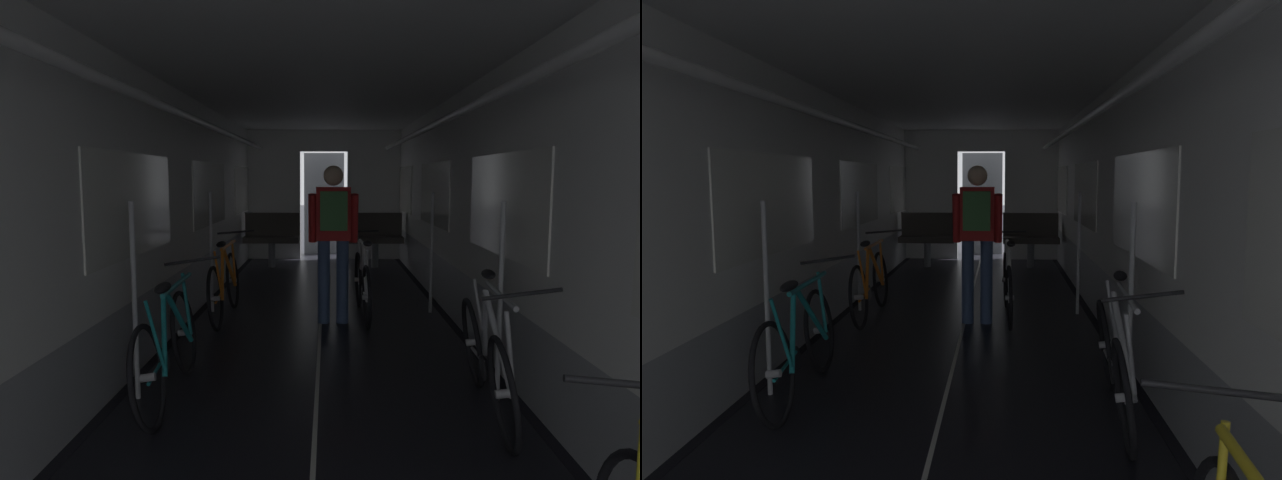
# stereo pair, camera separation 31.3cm
# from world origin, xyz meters

# --- Properties ---
(train_car_shell) EXTENTS (3.14, 12.34, 2.57)m
(train_car_shell) POSITION_xyz_m (-0.00, 3.60, 1.70)
(train_car_shell) COLOR black
(train_car_shell) RESTS_ON ground
(bench_seat_far_left) EXTENTS (0.98, 0.51, 0.95)m
(bench_seat_far_left) POSITION_xyz_m (-0.90, 8.07, 0.57)
(bench_seat_far_left) COLOR gray
(bench_seat_far_left) RESTS_ON ground
(bench_seat_far_right) EXTENTS (0.98, 0.51, 0.95)m
(bench_seat_far_right) POSITION_xyz_m (0.90, 8.07, 0.57)
(bench_seat_far_right) COLOR gray
(bench_seat_far_right) RESTS_ON ground
(bicycle_silver) EXTENTS (0.44, 1.70, 0.96)m
(bicycle_silver) POSITION_xyz_m (1.13, 1.89, 0.38)
(bicycle_silver) COLOR black
(bicycle_silver) RESTS_ON ground
(bicycle_teal) EXTENTS (0.44, 1.69, 0.96)m
(bicycle_teal) POSITION_xyz_m (-1.04, 2.11, 0.38)
(bicycle_teal) COLOR black
(bicycle_teal) RESTS_ON ground
(bicycle_orange) EXTENTS (0.44, 1.69, 0.95)m
(bicycle_orange) POSITION_xyz_m (-1.06, 4.39, 0.38)
(bicycle_orange) COLOR black
(bicycle_orange) RESTS_ON ground
(person_cyclist_aisle) EXTENTS (0.53, 0.37, 1.69)m
(person_cyclist_aisle) POSITION_xyz_m (0.14, 4.20, 1.02)
(person_cyclist_aisle) COLOR #384C75
(person_cyclist_aisle) RESTS_ON ground
(bicycle_white_in_aisle) EXTENTS (0.44, 1.69, 0.94)m
(bicycle_white_in_aisle) POSITION_xyz_m (0.47, 4.46, 0.38)
(bicycle_white_in_aisle) COLOR black
(bicycle_white_in_aisle) RESTS_ON ground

